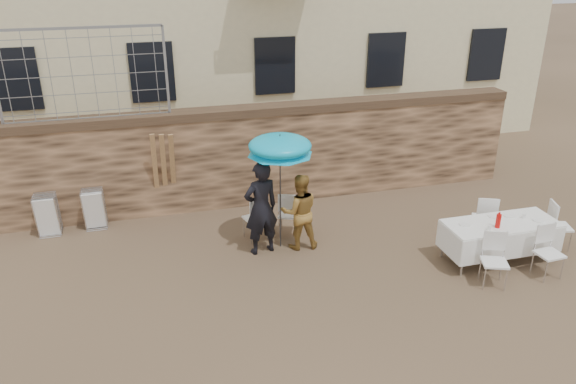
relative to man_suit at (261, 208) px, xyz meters
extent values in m
plane|color=brown|center=(0.00, -2.65, -0.92)|extent=(80.00, 80.00, 0.00)
cube|color=brown|center=(0.00, 2.35, 0.18)|extent=(13.00, 0.50, 2.20)
imported|color=black|center=(0.00, 0.00, 0.00)|extent=(0.76, 0.58, 1.85)
imported|color=gold|center=(0.75, 0.00, -0.17)|extent=(0.79, 0.64, 1.52)
cylinder|color=#3F3F44|center=(0.40, 0.10, 0.03)|extent=(0.03, 0.03, 1.92)
cone|color=#09A8D1|center=(0.40, 0.10, 1.10)|extent=(1.22, 1.22, 0.22)
cube|color=white|center=(4.20, -1.45, -0.17)|extent=(2.10, 0.85, 0.05)
cylinder|color=silver|center=(3.25, -1.79, -0.55)|extent=(0.04, 0.04, 0.74)
cylinder|color=silver|center=(5.15, -1.79, -0.55)|extent=(0.04, 0.04, 0.74)
cylinder|color=silver|center=(3.25, -1.10, -0.55)|extent=(0.04, 0.04, 0.74)
cylinder|color=silver|center=(5.15, -1.10, -0.55)|extent=(0.04, 0.04, 0.74)
cylinder|color=red|center=(4.00, -1.60, -0.02)|extent=(0.09, 0.09, 0.26)
camera|label=1|loc=(-1.99, -9.28, 4.49)|focal=35.00mm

